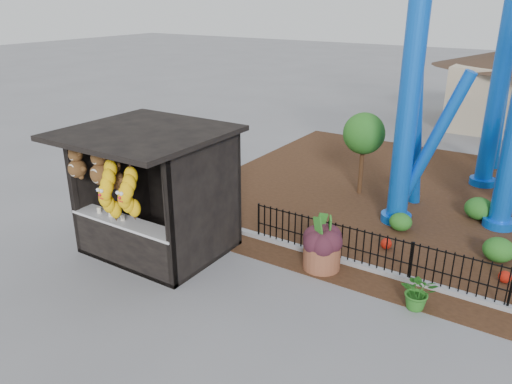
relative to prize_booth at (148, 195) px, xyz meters
The scene contains 7 objects.
ground 3.50m from the prize_booth, 16.70° to the right, with size 120.00×120.00×0.00m, color slate.
mulch_bed 10.09m from the prize_booth, 45.32° to the left, with size 18.00×12.00×0.02m, color #331E11.
curb 7.47m from the prize_booth, 16.63° to the left, with size 18.00×0.18×0.12m, color gray.
prize_booth is the anchor object (origin of this frame).
terracotta_planter 4.38m from the prize_booth, 22.28° to the left, with size 0.87×0.87×0.61m, color brown.
planter_foliage 4.24m from the prize_booth, 22.28° to the left, with size 0.70×0.70×0.64m, color #33141E.
potted_plant 6.46m from the prize_booth, 10.70° to the left, with size 0.72×0.62×0.80m, color #2B601C.
Camera 1 is at (5.17, -6.97, 5.97)m, focal length 35.00 mm.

